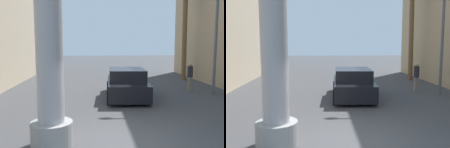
# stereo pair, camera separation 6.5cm
# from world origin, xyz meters

# --- Properties ---
(ground_plane) EXTENTS (90.36, 90.36, 0.00)m
(ground_plane) POSITION_xyz_m (0.00, 10.00, 0.00)
(ground_plane) COLOR #424244
(street_lamp) EXTENTS (2.93, 0.28, 7.83)m
(street_lamp) POSITION_xyz_m (5.53, 6.84, 4.74)
(street_lamp) COLOR #59595E
(street_lamp) RESTS_ON ground
(traffic_light_mast) EXTENTS (5.10, 0.32, 6.43)m
(traffic_light_mast) POSITION_xyz_m (-4.49, 3.63, 4.49)
(traffic_light_mast) COLOR #333333
(traffic_light_mast) RESTS_ON ground
(car_lead) EXTENTS (2.33, 4.78, 1.56)m
(car_lead) POSITION_xyz_m (0.88, 6.35, 0.74)
(car_lead) COLOR black
(car_lead) RESTS_ON ground
(palm_tree_mid_right) EXTENTS (2.92, 2.97, 7.51)m
(palm_tree_mid_right) POSITION_xyz_m (6.21, 12.24, 4.78)
(palm_tree_mid_right) COLOR brown
(palm_tree_mid_right) RESTS_ON ground
(palm_tree_far_left) EXTENTS (2.64, 2.63, 8.91)m
(palm_tree_far_left) POSITION_xyz_m (-6.03, 18.82, 5.00)
(palm_tree_far_left) COLOR brown
(palm_tree_far_left) RESTS_ON ground
(pedestrian_mid_right) EXTENTS (0.46, 0.46, 1.74)m
(pedestrian_mid_right) POSITION_xyz_m (4.99, 7.92, 1.02)
(pedestrian_mid_right) COLOR gray
(pedestrian_mid_right) RESTS_ON ground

